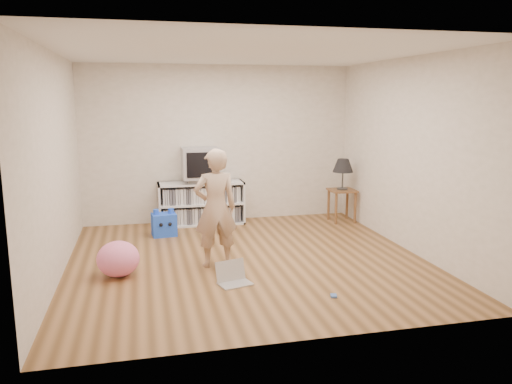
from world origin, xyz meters
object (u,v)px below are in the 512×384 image
object	(u,v)px
media_unit	(201,203)
laptop	(233,277)
side_table	(342,197)
plush_blue	(164,224)
table_lamp	(343,166)
plush_pink	(118,259)
crt_tv	(201,163)
person	(216,208)
dvd_deck	(201,180)

from	to	relation	value
media_unit	laptop	distance (m)	2.82
side_table	plush_blue	distance (m)	2.99
media_unit	plush_blue	xyz separation A→B (m)	(-0.64, -0.62, -0.17)
table_lamp	laptop	bearing A→B (deg)	-133.79
plush_pink	crt_tv	bearing A→B (deg)	61.01
crt_tv	plush_pink	size ratio (longest dim) A/B	1.22
side_table	laptop	xyz separation A→B (m)	(-2.32, -2.42, -0.35)
table_lamp	side_table	bearing A→B (deg)	0.00
laptop	plush_blue	xyz separation A→B (m)	(-0.66, 2.19, 0.11)
laptop	media_unit	bearing A→B (deg)	74.45
person	plush_pink	bearing A→B (deg)	1.12
person	side_table	bearing A→B (deg)	-147.50
media_unit	table_lamp	world-z (taller)	table_lamp
side_table	media_unit	bearing A→B (deg)	170.60
media_unit	plush_blue	world-z (taller)	media_unit
crt_tv	table_lamp	xyz separation A→B (m)	(2.33, -0.37, -0.08)
media_unit	dvd_deck	distance (m)	0.39
side_table	laptop	bearing A→B (deg)	-133.79
side_table	crt_tv	bearing A→B (deg)	171.06
side_table	person	distance (m)	3.02
side_table	plush_pink	world-z (taller)	side_table
person	plush_blue	size ratio (longest dim) A/B	3.54
plush_blue	media_unit	bearing A→B (deg)	37.75
table_lamp	dvd_deck	bearing A→B (deg)	170.98
table_lamp	plush_pink	xyz separation A→B (m)	(-3.58, -1.89, -0.73)
dvd_deck	media_unit	bearing A→B (deg)	90.00
crt_tv	table_lamp	world-z (taller)	crt_tv
media_unit	person	distance (m)	2.21
person	plush_pink	world-z (taller)	person
media_unit	dvd_deck	world-z (taller)	dvd_deck
table_lamp	laptop	distance (m)	3.46
side_table	table_lamp	world-z (taller)	table_lamp
dvd_deck	plush_blue	xyz separation A→B (m)	(-0.64, -0.60, -0.56)
dvd_deck	table_lamp	xyz separation A→B (m)	(2.33, -0.37, 0.21)
crt_tv	person	xyz separation A→B (m)	(-0.08, -2.15, -0.29)
table_lamp	plush_pink	size ratio (longest dim) A/B	1.04
dvd_deck	person	bearing A→B (deg)	-92.14
side_table	table_lamp	bearing A→B (deg)	0.00
crt_tv	person	size ratio (longest dim) A/B	0.41
crt_tv	laptop	distance (m)	2.94
side_table	person	xyz separation A→B (m)	(-2.41, -1.79, 0.32)
dvd_deck	table_lamp	bearing A→B (deg)	-9.02
plush_pink	table_lamp	bearing A→B (deg)	27.86
crt_tv	table_lamp	size ratio (longest dim) A/B	1.17
dvd_deck	person	distance (m)	2.16
person	plush_pink	size ratio (longest dim) A/B	2.98
dvd_deck	side_table	world-z (taller)	dvd_deck
laptop	plush_blue	size ratio (longest dim) A/B	1.01
dvd_deck	crt_tv	world-z (taller)	crt_tv
plush_blue	plush_pink	size ratio (longest dim) A/B	0.84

